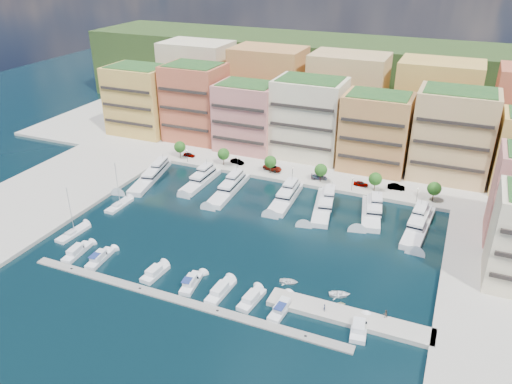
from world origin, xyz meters
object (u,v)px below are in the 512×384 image
tree_1 (223,154)px  sailboat_1 (119,206)px  tree_5 (434,189)px  cruiser_5 (221,291)px  cruiser_4 (191,283)px  tree_2 (270,162)px  person_1 (385,314)px  lamppost_2 (293,171)px  car_0 (189,155)px  person_0 (324,308)px  tender_1 (341,303)px  car_3 (319,177)px  tree_3 (321,170)px  yacht_3 (286,196)px  yacht_5 (372,211)px  car_5 (396,187)px  lamppost_0 (187,154)px  cruiser_7 (282,308)px  cruiser_9 (359,329)px  yacht_6 (419,224)px  tree_4 (375,179)px  lamppost_3 (352,182)px  cruiser_3 (155,273)px  lamppost_4 (418,193)px  lamppost_1 (238,162)px  cruiser_1 (100,258)px  car_4 (361,184)px  sailboat_0 (73,234)px  yacht_0 (152,174)px  tender_2 (340,294)px  yacht_1 (201,180)px  yacht_4 (324,205)px  tender_0 (289,282)px  cruiser_6 (251,300)px  car_1 (237,162)px

tree_1 → sailboat_1: bearing=-112.5°
tree_5 → cruiser_5: 68.49m
tree_1 → cruiser_4: 61.95m
tree_2 → person_1: size_ratio=3.38×
lamppost_2 → car_0: size_ratio=1.05×
person_0 → tender_1: bearing=-57.4°
car_3 → person_0: person_0 is taller
tree_3 → yacht_3: 15.01m
tree_3 → yacht_3: tree_3 is taller
cruiser_4 → yacht_5: bearing=57.7°
yacht_3 → tender_1: (25.55, -38.76, -0.75)m
tree_5 → car_5: bearing=161.6°
lamppost_0 → cruiser_7: lamppost_0 is taller
tree_3 → cruiser_9: size_ratio=0.74×
yacht_6 → person_1: 38.70m
tree_3 → person_1: (28.50, -53.50, -2.91)m
tree_4 → cruiser_5: tree_4 is taller
sailboat_1 → lamppost_3: bearing=30.1°
tree_2 → yacht_3: bearing=-52.8°
cruiser_5 → cruiser_3: bearing=179.9°
lamppost_4 → cruiser_7: (-18.58, -55.82, -3.26)m
lamppost_1 → yacht_5: 45.13m
cruiser_1 → car_4: car_4 is taller
cruiser_7 → sailboat_0: size_ratio=0.69×
tender_1 → car_0: (-65.38, 53.94, 1.22)m
yacht_0 → tender_2: bearing=-26.5°
yacht_1 → car_3: bearing=24.2°
tree_2 → car_5: 37.90m
lamppost_3 → yacht_6: (20.17, -12.54, -2.62)m
lamppost_0 → cruiser_4: 64.95m
tree_1 → tree_5: same height
lamppost_2 → yacht_4: bearing=-41.9°
yacht_4 → person_0: bearing=-73.8°
yacht_6 → cruiser_7: size_ratio=2.52×
cruiser_1 → car_4: 75.73m
cruiser_9 → car_0: bearing=139.6°
car_3 → car_0: bearing=75.5°
tender_1 → person_0: bearing=136.9°
lamppost_2 → cruiser_7: 58.57m
tree_1 → lamppost_1: (6.00, -2.30, -0.92)m
tender_0 → tender_2: bearing=-102.6°
tender_0 → tree_2: bearing=13.3°
car_0 → car_3: (44.85, -0.22, 0.03)m
cruiser_6 → sailboat_0: size_ratio=0.60×
tender_2 → car_1: bearing=19.6°
lamppost_0 → tender_0: bearing=-42.3°
yacht_4 → person_0: yacht_4 is taller
car_0 → car_5: car_5 is taller
cruiser_9 → tree_2: bearing=124.9°
car_3 → cruiser_7: bearing=175.5°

